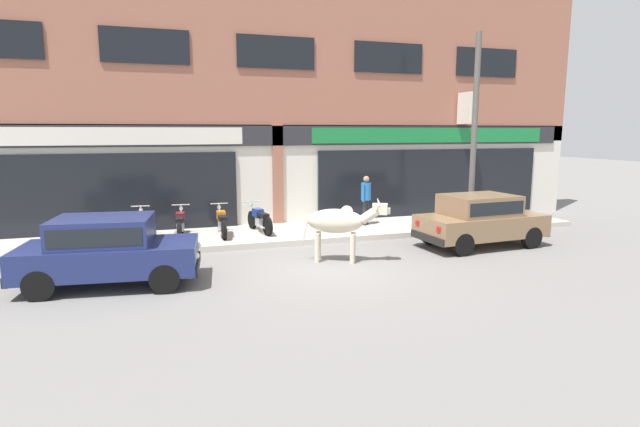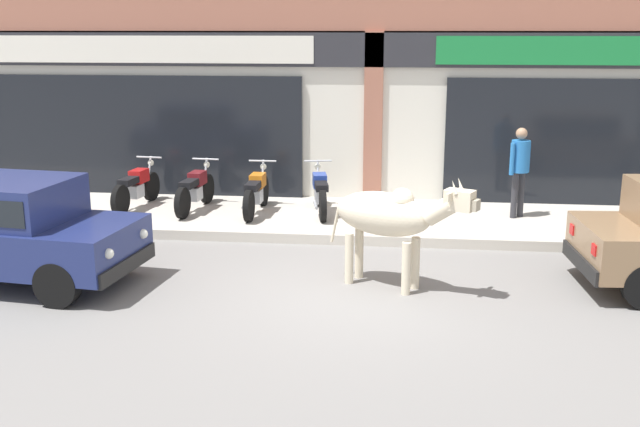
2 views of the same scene
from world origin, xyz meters
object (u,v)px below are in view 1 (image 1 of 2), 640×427
(motorcycle_1, at_px, (180,224))
(utility_pole, at_px, (474,132))
(cow, at_px, (339,222))
(pedestrian, at_px, (366,195))
(car_1, at_px, (107,248))
(car_0, at_px, (480,218))
(motorcycle_2, at_px, (222,222))
(motorcycle_0, at_px, (138,226))
(motorcycle_3, at_px, (260,219))

(motorcycle_1, distance_m, utility_pole, 9.36)
(cow, relative_size, pedestrian, 1.24)
(car_1, xyz_separation_m, pedestrian, (7.44, 3.89, 0.34))
(cow, distance_m, car_1, 5.26)
(motorcycle_1, relative_size, pedestrian, 1.13)
(pedestrian, bearing_deg, cow, -122.06)
(car_0, bearing_deg, cow, -175.44)
(pedestrian, bearing_deg, car_0, -56.46)
(cow, height_order, motorcycle_2, cow)
(utility_pole, bearing_deg, pedestrian, 157.42)
(car_1, distance_m, motorcycle_0, 3.87)
(motorcycle_1, xyz_separation_m, motorcycle_3, (2.32, 0.05, 0.00))
(car_0, height_order, motorcycle_2, car_0)
(car_0, xyz_separation_m, pedestrian, (-2.10, 3.17, 0.34))
(motorcycle_0, distance_m, utility_pole, 10.48)
(motorcycle_1, relative_size, utility_pole, 0.30)
(motorcycle_3, xyz_separation_m, utility_pole, (6.60, -1.19, 2.62))
(cow, distance_m, utility_pole, 6.12)
(cow, xyz_separation_m, car_0, (4.30, 0.34, -0.19))
(motorcycle_2, bearing_deg, motorcycle_3, 6.65)
(car_0, relative_size, motorcycle_0, 2.04)
(motorcycle_0, relative_size, motorcycle_1, 1.00)
(motorcycle_2, xyz_separation_m, utility_pole, (7.75, -1.06, 2.62))
(motorcycle_3, bearing_deg, motorcycle_2, -173.35)
(car_0, distance_m, motorcycle_1, 8.50)
(car_0, relative_size, motorcycle_3, 2.06)
(utility_pole, bearing_deg, motorcycle_3, 169.77)
(motorcycle_2, bearing_deg, car_0, -23.49)
(motorcycle_1, xyz_separation_m, utility_pole, (8.92, -1.14, 2.62))
(car_0, height_order, utility_pole, utility_pole)
(motorcycle_2, bearing_deg, cow, -53.01)
(car_1, bearing_deg, motorcycle_2, 53.03)
(cow, distance_m, motorcycle_3, 3.70)
(motorcycle_1, relative_size, motorcycle_2, 1.00)
(motorcycle_3, bearing_deg, car_1, -135.82)
(motorcycle_2, distance_m, utility_pole, 8.25)
(motorcycle_2, xyz_separation_m, pedestrian, (4.67, 0.22, 0.60))
(motorcycle_3, xyz_separation_m, pedestrian, (3.52, 0.09, 0.60))
(motorcycle_2, bearing_deg, utility_pole, -7.77)
(car_0, distance_m, car_1, 9.56)
(cow, relative_size, motorcycle_2, 1.10)
(car_1, xyz_separation_m, utility_pole, (10.52, 2.61, 2.36))
(cow, xyz_separation_m, pedestrian, (2.20, 3.51, 0.15))
(motorcycle_0, relative_size, utility_pole, 0.30)
(car_0, xyz_separation_m, motorcycle_2, (-6.77, 2.94, -0.26))
(utility_pole, bearing_deg, car_0, -117.45)
(car_1, relative_size, utility_pole, 0.62)
(car_0, distance_m, motorcycle_2, 7.39)
(car_1, relative_size, motorcycle_0, 2.07)
(pedestrian, bearing_deg, utility_pole, -22.58)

